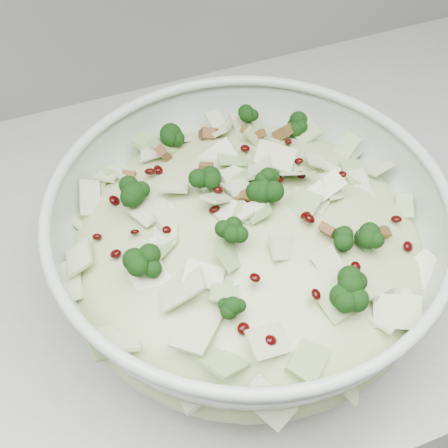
# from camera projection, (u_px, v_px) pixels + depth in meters

# --- Properties ---
(counter) EXTENTS (3.60, 0.60, 0.90)m
(counter) POSITION_uv_depth(u_px,v_px,m) (356.00, 346.00, 1.11)
(counter) COLOR beige
(counter) RESTS_ON floor
(mixing_bowl) EXTENTS (0.39, 0.39, 0.15)m
(mixing_bowl) POSITION_uv_depth(u_px,v_px,m) (247.00, 250.00, 0.59)
(mixing_bowl) COLOR #B5C6B4
(mixing_bowl) RESTS_ON counter
(salad) EXTENTS (0.41, 0.41, 0.15)m
(salad) POSITION_uv_depth(u_px,v_px,m) (248.00, 235.00, 0.57)
(salad) COLOR #B9C386
(salad) RESTS_ON mixing_bowl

